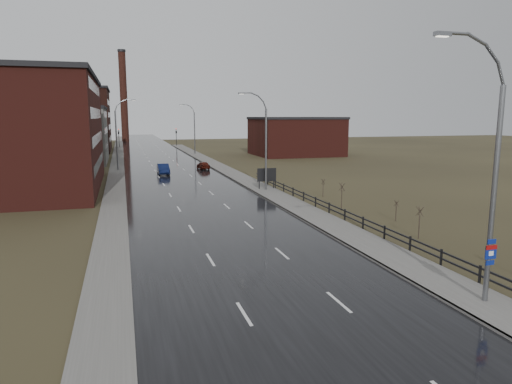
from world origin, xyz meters
TOP-DOWN VIEW (x-y plane):
  - ground at (0.00, 0.00)m, footprint 320.00×320.00m
  - road at (0.00, 60.00)m, footprint 14.00×300.00m
  - sidewalk_right at (8.60, 35.00)m, footprint 3.20×180.00m
  - curb_right at (7.08, 35.00)m, footprint 0.16×180.00m
  - sidewalk_left at (-8.20, 60.00)m, footprint 2.40×260.00m
  - warehouse_mid at (-17.99, 78.00)m, footprint 16.32×20.40m
  - warehouse_far at (-22.99, 108.00)m, footprint 26.52×24.48m
  - building_right at (30.30, 82.00)m, footprint 18.36×16.32m
  - smokestack at (-6.00, 150.00)m, footprint 2.70×2.70m
  - streetlight_main at (8.47, 2.00)m, footprint 3.91×0.29m
  - streetlight_right_mid at (8.50, 36.00)m, footprint 3.36×0.28m
  - streetlight_left at (-7.70, 62.00)m, footprint 3.36×0.28m
  - streetlight_right_far at (8.50, 90.00)m, footprint 3.36×0.28m
  - guardrail at (10.30, 18.31)m, footprint 0.10×53.05m
  - shrub_c at (12.97, 12.81)m, footprint 0.56×0.59m
  - shrub_d at (14.54, 18.08)m, footprint 0.43×0.45m
  - shrub_e at (12.20, 23.35)m, footprint 0.61×0.65m
  - shrub_f at (13.61, 30.53)m, footprint 0.47×0.49m
  - billboard at (9.10, 36.62)m, footprint 2.33×0.17m
  - traffic_light_left at (-8.00, 120.00)m, footprint 0.58×2.73m
  - traffic_light_right at (8.00, 120.00)m, footprint 0.58×2.73m
  - car_near at (-1.39, 55.06)m, footprint 1.65×4.68m
  - car_far at (5.50, 59.83)m, footprint 1.86×3.92m

SIDE VIEW (x-z plane):
  - ground at x=0.00m, z-range 0.00..0.00m
  - road at x=0.00m, z-range 0.00..0.06m
  - sidewalk_left at x=-8.20m, z-range 0.00..0.12m
  - sidewalk_right at x=8.60m, z-range 0.00..0.18m
  - curb_right at x=7.08m, z-range 0.00..0.18m
  - car_far at x=5.50m, z-range 0.00..1.30m
  - guardrail at x=10.30m, z-range 0.16..1.26m
  - car_near at x=-1.39m, z-range 0.00..1.54m
  - shrub_d at x=14.54m, z-range 0.05..1.84m
  - shrub_f at x=13.61m, z-range 0.06..2.01m
  - shrub_c at x=12.97m, z-range 0.07..2.42m
  - shrub_e at x=12.20m, z-range 0.08..2.68m
  - billboard at x=9.10m, z-range 0.45..3.07m
  - building_right at x=30.30m, z-range 0.01..8.51m
  - traffic_light_left at x=-8.00m, z-range 1.95..7.25m
  - traffic_light_right at x=8.00m, z-range 1.95..7.25m
  - warehouse_mid at x=-17.99m, z-range 0.01..10.51m
  - streetlight_right_mid at x=8.50m, z-range 0.16..11.51m
  - streetlight_left at x=-7.70m, z-range 0.16..11.51m
  - streetlight_right_far at x=8.50m, z-range 0.16..11.51m
  - streetlight_main at x=8.47m, z-range 0.01..12.11m
  - warehouse_far at x=-22.99m, z-range 0.01..15.51m
  - smokestack at x=-6.00m, z-range 0.15..30.85m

